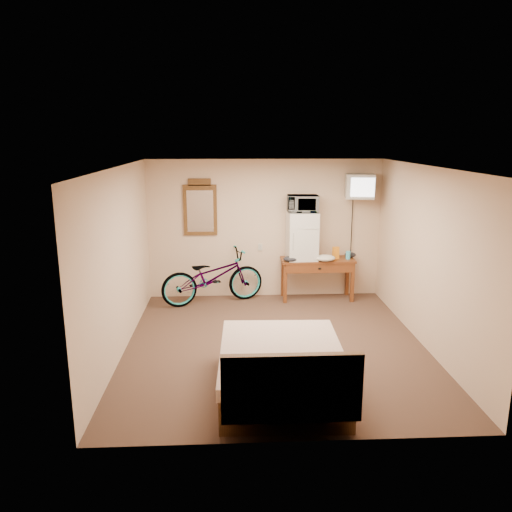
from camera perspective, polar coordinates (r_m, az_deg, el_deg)
The scene contains 13 objects.
room at distance 6.79m, azimuth 2.29°, elevation -0.44°, with size 4.60×4.64×2.50m.
desk at distance 8.99m, azimuth 7.07°, elevation -1.14°, with size 1.30×0.51×0.75m.
mini_fridge at distance 8.87m, azimuth 5.28°, elevation 2.32°, with size 0.54×0.52×0.85m.
microwave at distance 8.77m, azimuth 5.36°, elevation 5.98°, with size 0.53×0.36×0.29m, color silver.
snack_bag at distance 9.02m, azimuth 9.11°, elevation 0.36°, with size 0.11×0.06×0.22m, color orange.
blue_cup at distance 9.04m, azimuth 10.48°, elevation 0.09°, with size 0.08×0.08×0.14m, color #45BEEA.
cloth_cream at distance 8.83m, azimuth 7.89°, elevation -0.23°, with size 0.36×0.28×0.11m, color silver.
cloth_dark_a at distance 8.74m, azimuth 3.99°, elevation -0.33°, with size 0.26×0.20×0.10m, color black.
cloth_dark_b at distance 9.19m, azimuth 10.73°, elevation 0.14°, with size 0.21×0.17×0.09m, color black.
crt_television at distance 8.91m, azimuth 11.76°, elevation 7.82°, with size 0.54×0.61×0.42m.
wall_mirror at distance 8.94m, azimuth -6.40°, elevation 5.48°, with size 0.59×0.04×1.01m.
bicycle at distance 8.81m, azimuth -4.97°, elevation -2.37°, with size 0.64×1.83×0.96m, color black.
bed at distance 5.82m, azimuth 3.02°, elevation -12.93°, with size 1.46×1.95×0.90m.
Camera 1 is at (-0.60, -6.56, 2.90)m, focal length 35.00 mm.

